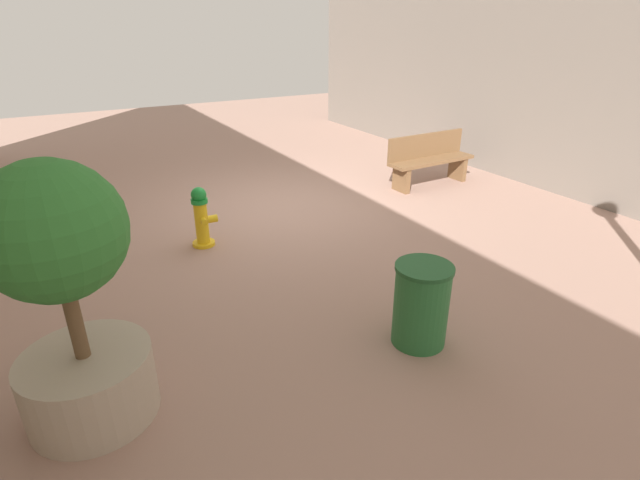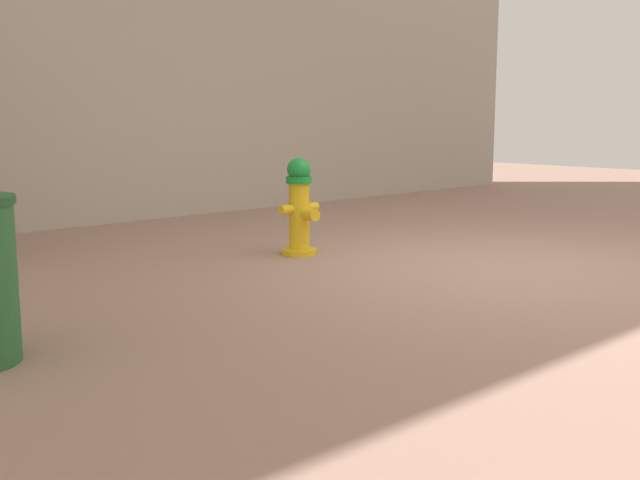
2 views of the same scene
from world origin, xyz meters
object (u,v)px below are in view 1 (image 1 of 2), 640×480
bench_near (429,159)px  trash_bin (421,304)px  fire_hydrant (201,217)px  planter_tree (68,292)px

bench_near → trash_bin: bench_near is taller
fire_hydrant → bench_near: bearing=-172.6°
fire_hydrant → trash_bin: (-1.14, 3.21, -0.01)m
trash_bin → planter_tree: bearing=-10.6°
fire_hydrant → bench_near: size_ratio=0.47×
bench_near → planter_tree: size_ratio=0.86×
fire_hydrant → planter_tree: size_ratio=0.41×
bench_near → planter_tree: 7.11m
bench_near → trash_bin: 5.11m
fire_hydrant → planter_tree: bearing=57.3°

